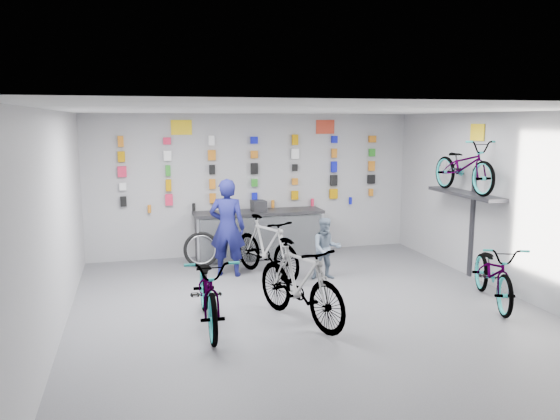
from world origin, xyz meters
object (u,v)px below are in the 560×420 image
object	(u,v)px
bike_left	(209,290)
customer	(326,249)
bike_center	(300,282)
clerk	(227,228)
counter	(259,235)
bike_right	(494,273)
bike_service	(267,247)

from	to	relation	value
bike_left	customer	size ratio (longest dim) A/B	1.80
bike_center	clerk	world-z (taller)	clerk
counter	bike_right	distance (m)	4.78
counter	bike_service	xyz separation A→B (m)	(-0.17, -1.38, 0.08)
bike_left	clerk	bearing A→B (deg)	76.52
bike_right	customer	distance (m)	2.86
bike_service	counter	bearing A→B (deg)	59.73
bike_center	customer	xyz separation A→B (m)	(1.10, 1.94, -0.02)
counter	bike_left	world-z (taller)	bike_left
counter	bike_service	world-z (taller)	bike_service
bike_center	bike_right	xyz separation A→B (m)	(3.19, -0.01, -0.09)
bike_left	customer	bearing A→B (deg)	38.79
bike_center	customer	bearing A→B (deg)	39.95
customer	clerk	bearing A→B (deg)	164.82
counter	clerk	size ratio (longest dim) A/B	1.49
bike_center	bike_service	distance (m)	2.38
bike_left	bike_center	bearing A→B (deg)	-5.32
customer	bike_center	bearing A→B (deg)	-112.27
clerk	customer	distance (m)	1.86
bike_center	bike_right	size ratio (longest dim) A/B	1.03
bike_left	customer	distance (m)	2.96
clerk	bike_service	bearing A→B (deg)	179.76
bike_service	bike_left	bearing A→B (deg)	-145.09
bike_left	bike_right	distance (m)	4.47
bike_service	bike_right	bearing A→B (deg)	-61.10
bike_left	clerk	world-z (taller)	clerk
counter	clerk	world-z (taller)	clerk
bike_right	bike_center	bearing A→B (deg)	-160.37
bike_center	clerk	xyz separation A→B (m)	(-0.59, 2.63, 0.32)
bike_right	clerk	distance (m)	4.63
counter	bike_left	xyz separation A→B (m)	(-1.54, -3.60, 0.05)
counter	clerk	distance (m)	1.48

